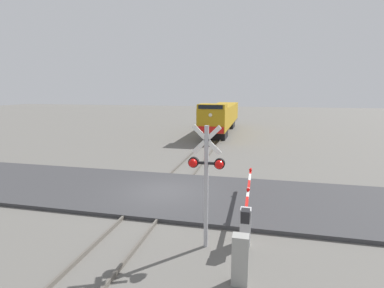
{
  "coord_description": "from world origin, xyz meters",
  "views": [
    {
      "loc": [
        4.48,
        -13.35,
        5.16
      ],
      "look_at": [
        0.87,
        2.42,
        2.16
      ],
      "focal_mm": 27.46,
      "sensor_mm": 36.0,
      "label": 1
    }
  ],
  "objects_px": {
    "locomotive": "(221,116)",
    "utility_cabinet": "(240,260)",
    "crossing_gate": "(247,211)",
    "crossing_signal": "(206,173)"
  },
  "relations": [
    {
      "from": "locomotive",
      "to": "utility_cabinet",
      "type": "distance_m",
      "value": 28.74
    },
    {
      "from": "locomotive",
      "to": "crossing_gate",
      "type": "relative_size",
      "value": 2.88
    },
    {
      "from": "crossing_gate",
      "to": "locomotive",
      "type": "bearing_deg",
      "value": 99.3
    },
    {
      "from": "locomotive",
      "to": "crossing_gate",
      "type": "bearing_deg",
      "value": -80.7
    },
    {
      "from": "crossing_signal",
      "to": "crossing_gate",
      "type": "distance_m",
      "value": 2.43
    },
    {
      "from": "crossing_gate",
      "to": "utility_cabinet",
      "type": "distance_m",
      "value": 2.89
    },
    {
      "from": "utility_cabinet",
      "to": "crossing_signal",
      "type": "bearing_deg",
      "value": 126.27
    },
    {
      "from": "utility_cabinet",
      "to": "crossing_gate",
      "type": "bearing_deg",
      "value": 89.25
    },
    {
      "from": "crossing_signal",
      "to": "crossing_gate",
      "type": "bearing_deg",
      "value": 43.37
    },
    {
      "from": "crossing_signal",
      "to": "utility_cabinet",
      "type": "relative_size",
      "value": 2.91
    }
  ]
}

